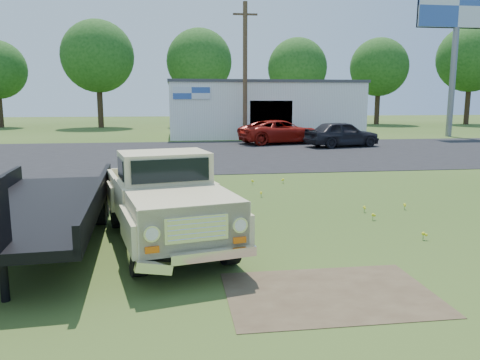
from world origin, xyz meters
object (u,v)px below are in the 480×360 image
Objects in this scene: red_pickup at (281,132)px; dark_sedan at (342,134)px; billboard at (457,20)px; flatbed_trailer at (40,200)px; vintage_pickup_truck at (165,198)px.

dark_sedan is (3.12, -2.52, 0.02)m from red_pickup.
billboard is 1.65× the size of flatbed_trailer.
flatbed_trailer is (-2.35, 0.13, 0.01)m from vintage_pickup_truck.
dark_sedan is (12.36, 17.51, -0.16)m from flatbed_trailer.
flatbed_trailer is 1.51× the size of dark_sedan.
billboard is at bearing -87.56° from red_pickup.
vintage_pickup_truck reaches higher than dark_sedan.
flatbed_trailer reaches higher than dark_sedan.
flatbed_trailer is (-23.25, -24.11, -7.62)m from billboard.
flatbed_trailer is 21.44m from dark_sedan.
vintage_pickup_truck reaches higher than red_pickup.
billboard is 2.07× the size of red_pickup.
billboard is 32.90m from vintage_pickup_truck.
vintage_pickup_truck is 1.13× the size of dark_sedan.
billboard reaches higher than red_pickup.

